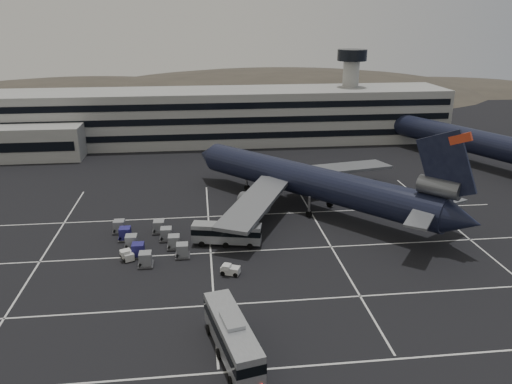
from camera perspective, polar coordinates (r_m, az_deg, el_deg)
ground at (r=70.31m, az=-0.16°, el=-8.19°), size 260.00×260.00×0.00m
lane_markings at (r=71.05m, az=0.54°, el=-7.87°), size 90.00×55.62×0.01m
terminal at (r=135.51m, az=-4.83°, el=8.53°), size 125.00×26.00×24.00m
hills at (r=237.43m, az=-0.44°, el=8.71°), size 352.00×180.00×44.00m
trijet_main at (r=87.66m, az=6.60°, el=1.16°), size 42.89×46.38×18.08m
trijet_far at (r=128.87m, az=21.87°, el=5.93°), size 31.29×54.49×18.08m
bus_near at (r=52.14m, az=-2.74°, el=-16.04°), size 5.48×12.81×4.41m
bus_far at (r=75.05m, az=-3.37°, el=-4.64°), size 10.67×4.57×3.67m
tug_a at (r=73.46m, az=-14.48°, el=-6.97°), size 2.36×2.84×1.58m
tug_b at (r=67.41m, az=-2.86°, el=-8.85°), size 2.78×2.27×1.56m
uld_cluster at (r=76.61m, az=-12.15°, el=-5.39°), size 13.04×15.00×2.01m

